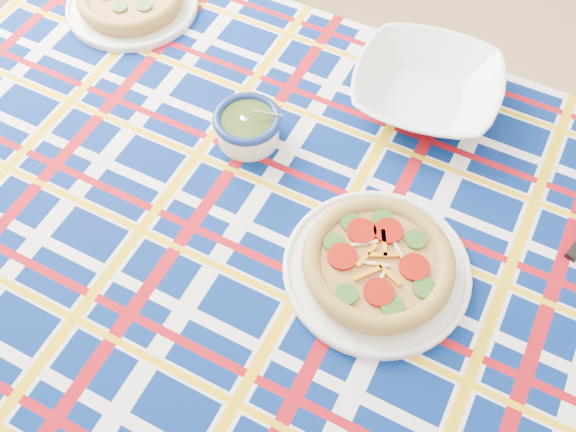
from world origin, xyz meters
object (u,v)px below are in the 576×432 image
Objects in this scene: pesto_bowl at (248,125)px; serving_bowl at (426,89)px; dining_table at (291,242)px; main_focaccia_plate at (378,263)px.

pesto_bowl reaches higher than serving_bowl.
dining_table is at bearing -95.84° from serving_bowl.
serving_bowl is (0.04, 0.40, 0.12)m from dining_table.
pesto_bowl is 0.45× the size of serving_bowl.
dining_table is 5.61× the size of main_focaccia_plate.
serving_bowl reaches higher than main_focaccia_plate.
main_focaccia_plate is 1.12× the size of serving_bowl.
main_focaccia_plate is (0.18, 0.00, 0.11)m from dining_table.
pesto_bowl reaches higher than main_focaccia_plate.
pesto_bowl reaches higher than dining_table.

